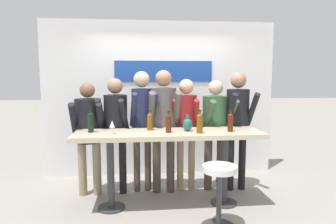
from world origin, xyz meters
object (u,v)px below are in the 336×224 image
at_px(person_center_left, 142,116).
at_px(wine_bottle_1, 150,121).
at_px(wine_bottle_2, 200,122).
at_px(wine_bottle_4, 230,121).
at_px(bar_stool, 219,187).
at_px(wine_glass_0, 112,124).
at_px(person_far_left, 88,127).
at_px(decorative_vase, 188,124).
at_px(person_left, 116,123).
at_px(tasting_table, 169,142).
at_px(wine_bottle_0, 168,122).
at_px(wine_bottle_3, 91,121).
at_px(person_far_right, 238,117).
at_px(person_right, 215,123).
at_px(person_center_right, 186,121).
at_px(person_center, 164,118).

height_order(person_center_left, wine_bottle_1, person_center_left).
bearing_deg(wine_bottle_2, wine_bottle_4, 8.39).
xyz_separation_m(bar_stool, wine_glass_0, (-1.23, 0.56, 0.65)).
height_order(person_far_left, wine_bottle_4, person_far_left).
relative_size(person_far_left, decorative_vase, 7.55).
bearing_deg(wine_bottle_2, person_left, 148.81).
xyz_separation_m(tasting_table, person_center_left, (-0.34, 0.59, 0.28)).
xyz_separation_m(wine_bottle_0, wine_bottle_3, (-1.00, 0.12, 0.01)).
distance_m(wine_bottle_2, wine_glass_0, 1.11).
bearing_deg(wine_bottle_1, tasting_table, -31.11).
relative_size(person_far_right, wine_bottle_0, 6.33).
height_order(tasting_table, person_right, person_right).
xyz_separation_m(wine_bottle_1, wine_glass_0, (-0.48, -0.25, -0.00)).
xyz_separation_m(person_left, person_center_right, (1.05, 0.01, -0.00)).
bearing_deg(person_center, person_left, 177.67).
distance_m(person_center_right, person_far_right, 0.79).
height_order(person_center_right, wine_bottle_3, person_center_right).
xyz_separation_m(person_far_left, person_center_left, (0.78, 0.08, 0.13)).
height_order(person_far_right, decorative_vase, person_far_right).
bearing_deg(wine_bottle_0, wine_bottle_4, -0.96).
bearing_deg(tasting_table, wine_bottle_2, -19.28).
relative_size(person_center, decorative_vase, 8.36).
distance_m(person_right, wine_bottle_1, 1.10).
distance_m(bar_stool, person_center_right, 1.35).
distance_m(tasting_table, wine_bottle_3, 1.06).
bearing_deg(person_center, wine_bottle_1, -120.80).
bearing_deg(person_center_right, wine_bottle_1, -134.43).
xyz_separation_m(person_right, wine_bottle_4, (0.03, -0.63, 0.12)).
bearing_deg(wine_bottle_2, person_far_right, 41.21).
bearing_deg(person_left, wine_bottle_3, -110.17).
bearing_deg(wine_bottle_4, person_left, 158.31).
bearing_deg(wine_glass_0, wine_bottle_4, 1.23).
distance_m(person_center, wine_bottle_1, 0.42).
bearing_deg(person_right, wine_bottle_1, -168.64).
distance_m(wine_bottle_1, wine_bottle_2, 0.69).
bearing_deg(person_far_left, person_center, -3.04).
distance_m(bar_stool, person_right, 1.36).
relative_size(person_far_left, wine_bottle_0, 5.81).
distance_m(person_center_right, person_right, 0.45).
bearing_deg(wine_bottle_1, person_far_right, 14.51).
distance_m(person_far_right, wine_bottle_0, 1.24).
bearing_deg(person_far_right, person_far_left, 178.54).
height_order(wine_bottle_4, decorative_vase, wine_bottle_4).
height_order(person_far_left, person_right, person_right).
relative_size(wine_bottle_0, wine_bottle_2, 0.96).
height_order(person_far_left, wine_glass_0, person_far_left).
xyz_separation_m(wine_bottle_3, wine_glass_0, (0.29, -0.17, -0.02)).
relative_size(person_right, decorative_vase, 7.68).
height_order(person_right, decorative_vase, person_right).
xyz_separation_m(person_center_right, wine_bottle_2, (0.06, -0.68, 0.09)).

